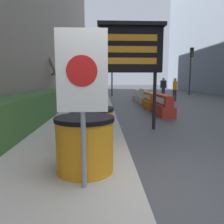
{
  "coord_description": "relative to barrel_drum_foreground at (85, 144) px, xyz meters",
  "views": [
    {
      "loc": [
        -0.5,
        -2.55,
        1.48
      ],
      "look_at": [
        -0.12,
        6.1,
        0.2
      ],
      "focal_mm": 35.0,
      "sensor_mm": 36.0,
      "label": 1
    }
  ],
  "objects": [
    {
      "name": "traffic_light_near_curb",
      "position": [
        1.11,
        16.32,
        2.03
      ],
      "size": [
        0.28,
        0.45,
        3.56
      ],
      "color": "#2D2D30",
      "rests_on": "ground_plane"
    },
    {
      "name": "jersey_barrier_orange_near",
      "position": [
        2.79,
        8.22,
        -0.2
      ],
      "size": [
        0.64,
        1.79,
        0.81
      ],
      "color": "orange",
      "rests_on": "ground_plane"
    },
    {
      "name": "warning_sign",
      "position": [
        0.03,
        -0.54,
        0.89
      ],
      "size": [
        0.59,
        0.08,
        1.9
      ],
      "color": "gray",
      "rests_on": "sidewalk_left"
    },
    {
      "name": "traffic_light_far_side",
      "position": [
        8.72,
        17.84,
        2.66
      ],
      "size": [
        0.28,
        0.45,
        4.47
      ],
      "color": "#2D2D30",
      "rests_on": "ground_plane"
    },
    {
      "name": "barrel_drum_middle",
      "position": [
        0.04,
        1.03,
        0.0
      ],
      "size": [
        0.86,
        0.86,
        0.8
      ],
      "color": "orange",
      "rests_on": "sidewalk_left"
    },
    {
      "name": "ground_plane",
      "position": [
        0.76,
        -0.53,
        -0.56
      ],
      "size": [
        120.0,
        120.0,
        0.0
      ],
      "primitive_type": "plane",
      "color": "#3F3F42"
    },
    {
      "name": "jersey_barrier_white",
      "position": [
        2.79,
        10.17,
        -0.15
      ],
      "size": [
        0.51,
        1.72,
        0.93
      ],
      "color": "silver",
      "rests_on": "ground_plane"
    },
    {
      "name": "pedestrian_worker",
      "position": [
        5.34,
        15.01,
        0.41
      ],
      "size": [
        0.5,
        0.48,
        1.65
      ],
      "rotation": [
        0.0,
        0.0,
        5.59
      ],
      "color": "#23283D",
      "rests_on": "ground_plane"
    },
    {
      "name": "pedestrian_passerby",
      "position": [
        5.34,
        12.11,
        0.38
      ],
      "size": [
        0.34,
        0.46,
        1.6
      ],
      "rotation": [
        0.0,
        0.0,
        1.35
      ],
      "color": "#333338",
      "rests_on": "ground_plane"
    },
    {
      "name": "bare_tree",
      "position": [
        -1.89,
        9.01,
        0.91
      ],
      "size": [
        1.65,
        1.64,
        2.64
      ],
      "color": "#4C3D2D",
      "rests_on": "sidewalk_left"
    },
    {
      "name": "traffic_cone_near",
      "position": [
        2.89,
        12.65,
        -0.18
      ],
      "size": [
        0.44,
        0.44,
        0.78
      ],
      "color": "black",
      "rests_on": "ground_plane"
    },
    {
      "name": "jersey_barrier_cream",
      "position": [
        2.79,
        12.25,
        -0.22
      ],
      "size": [
        0.62,
        1.62,
        0.77
      ],
      "color": "beige",
      "rests_on": "ground_plane"
    },
    {
      "name": "hedge_strip",
      "position": [
        -1.97,
        4.4,
        0.04
      ],
      "size": [
        0.9,
        7.57,
        0.89
      ],
      "color": "#335628",
      "rests_on": "sidewalk_left"
    },
    {
      "name": "message_board",
      "position": [
        1.09,
        3.35,
        1.76
      ],
      "size": [
        1.93,
        0.36,
        3.08
      ],
      "color": "black",
      "rests_on": "ground_plane"
    },
    {
      "name": "sidewalk_left",
      "position": [
        -0.91,
        -0.53,
        -0.48
      ],
      "size": [
        3.33,
        56.0,
        0.16
      ],
      "color": "#A39E93",
      "rests_on": "ground_plane"
    },
    {
      "name": "jersey_barrier_red_striped",
      "position": [
        2.79,
        6.0,
        -0.18
      ],
      "size": [
        0.56,
        2.09,
        0.87
      ],
      "color": "red",
      "rests_on": "ground_plane"
    },
    {
      "name": "barrel_drum_foreground",
      "position": [
        0.0,
        0.0,
        0.0
      ],
      "size": [
        0.86,
        0.86,
        0.8
      ],
      "color": "orange",
      "rests_on": "sidewalk_left"
    },
    {
      "name": "traffic_cone_mid",
      "position": [
        2.87,
        9.4,
        -0.17
      ],
      "size": [
        0.44,
        0.44,
        0.79
      ],
      "color": "black",
      "rests_on": "ground_plane"
    }
  ]
}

